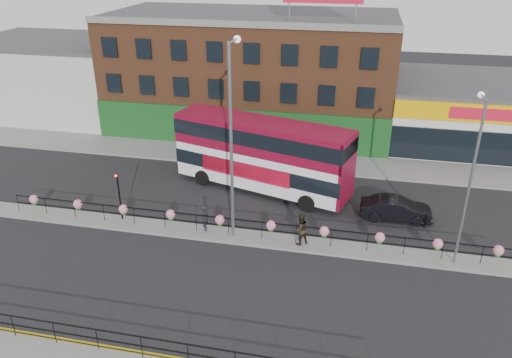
% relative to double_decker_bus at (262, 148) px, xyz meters
% --- Properties ---
extents(ground, '(120.00, 120.00, 0.00)m').
position_rel_double_decker_bus_xyz_m(ground, '(0.33, -6.60, -3.10)').
color(ground, black).
rests_on(ground, ground).
extents(north_pavement, '(60.00, 4.00, 0.15)m').
position_rel_double_decker_bus_xyz_m(north_pavement, '(0.33, 5.40, -3.03)').
color(north_pavement, slate).
rests_on(north_pavement, ground).
extents(median, '(60.00, 1.60, 0.15)m').
position_rel_double_decker_bus_xyz_m(median, '(0.33, -6.60, -3.03)').
color(median, slate).
rests_on(median, ground).
extents(brick_building, '(25.00, 12.21, 10.30)m').
position_rel_double_decker_bus_xyz_m(brick_building, '(-3.67, 13.36, 2.02)').
color(brick_building, brown).
rests_on(brick_building, ground).
extents(supermarket, '(15.00, 12.25, 5.30)m').
position_rel_double_decker_bus_xyz_m(supermarket, '(16.33, 13.31, -0.45)').
color(supermarket, silver).
rests_on(supermarket, ground).
extents(warehouse_west, '(15.50, 12.00, 7.30)m').
position_rel_double_decker_bus_xyz_m(warehouse_west, '(-23.92, 13.40, 0.55)').
color(warehouse_west, '#ADAEA9').
rests_on(warehouse_west, ground).
extents(median_railing, '(30.04, 0.56, 1.23)m').
position_rel_double_decker_bus_xyz_m(median_railing, '(0.33, -6.60, -2.06)').
color(median_railing, black).
rests_on(median_railing, median).
extents(south_railing, '(20.04, 0.05, 1.12)m').
position_rel_double_decker_bus_xyz_m(south_railing, '(-1.67, -16.70, -2.14)').
color(south_railing, black).
rests_on(south_railing, south_pavement).
extents(double_decker_bus, '(12.78, 6.33, 5.05)m').
position_rel_double_decker_bus_xyz_m(double_decker_bus, '(0.00, 0.00, 0.00)').
color(double_decker_bus, white).
rests_on(double_decker_bus, ground).
extents(car, '(1.85, 4.49, 1.44)m').
position_rel_double_decker_bus_xyz_m(car, '(9.03, -2.35, -2.38)').
color(car, black).
rests_on(car, ground).
extents(pedestrian_a, '(0.75, 0.65, 1.60)m').
position_rel_double_decker_bus_xyz_m(pedestrian_a, '(-2.16, -6.34, -2.15)').
color(pedestrian_a, black).
rests_on(pedestrian_a, median).
extents(pedestrian_b, '(1.65, 1.64, 1.93)m').
position_rel_double_decker_bus_xyz_m(pedestrian_b, '(3.57, -6.68, -1.99)').
color(pedestrian_b, black).
rests_on(pedestrian_b, median).
extents(lamp_column_west, '(0.40, 1.97, 11.25)m').
position_rel_double_decker_bus_xyz_m(lamp_column_west, '(-0.39, -6.37, 3.71)').
color(lamp_column_west, slate).
rests_on(lamp_column_west, median).
extents(lamp_column_east, '(0.33, 1.59, 9.07)m').
position_rel_double_decker_bus_xyz_m(lamp_column_east, '(11.98, -6.50, 2.42)').
color(lamp_column_east, slate).
rests_on(lamp_column_east, median).
extents(traffic_light_median, '(0.15, 0.28, 3.65)m').
position_rel_double_decker_bus_xyz_m(traffic_light_median, '(-7.67, -6.20, -0.63)').
color(traffic_light_median, black).
rests_on(traffic_light_median, median).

